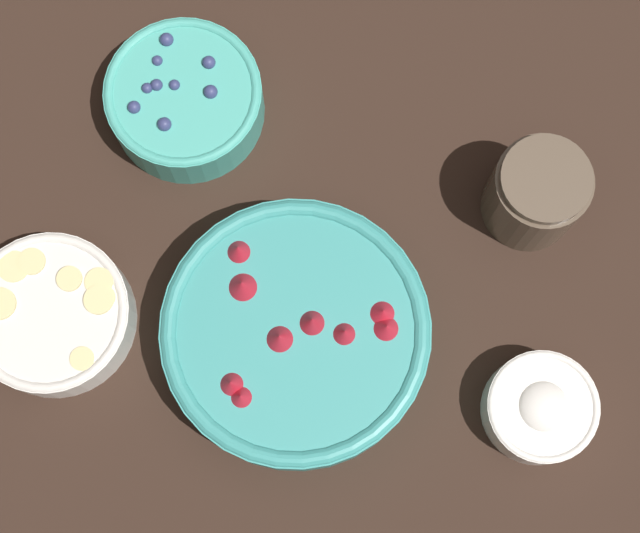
# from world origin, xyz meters

# --- Properties ---
(ground_plane) EXTENTS (4.00, 4.00, 0.00)m
(ground_plane) POSITION_xyz_m (0.00, 0.00, 0.00)
(ground_plane) COLOR black
(bowl_strawberries) EXTENTS (0.27, 0.27, 0.10)m
(bowl_strawberries) POSITION_xyz_m (0.02, 0.01, 0.05)
(bowl_strawberries) COLOR teal
(bowl_strawberries) RESTS_ON ground_plane
(bowl_blueberries) EXTENTS (0.17, 0.17, 0.07)m
(bowl_blueberries) POSITION_xyz_m (0.22, -0.19, 0.04)
(bowl_blueberries) COLOR #47AD9E
(bowl_blueberries) RESTS_ON ground_plane
(bowl_bananas) EXTENTS (0.17, 0.17, 0.06)m
(bowl_bananas) POSITION_xyz_m (0.26, 0.07, 0.03)
(bowl_bananas) COLOR silver
(bowl_bananas) RESTS_ON ground_plane
(bowl_cream) EXTENTS (0.11, 0.11, 0.06)m
(bowl_cream) POSITION_xyz_m (-0.24, 0.00, 0.03)
(bowl_cream) COLOR white
(bowl_cream) RESTS_ON ground_plane
(jar_chocolate) EXTENTS (0.10, 0.10, 0.11)m
(jar_chocolate) POSITION_xyz_m (-0.17, -0.21, 0.05)
(jar_chocolate) COLOR brown
(jar_chocolate) RESTS_ON ground_plane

